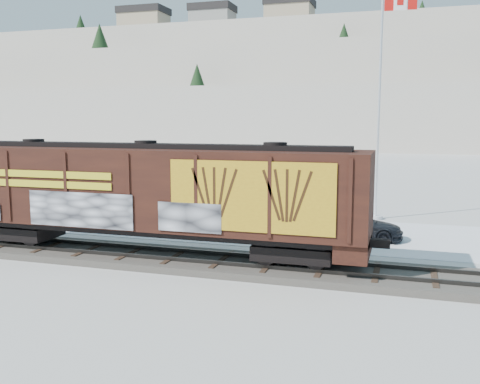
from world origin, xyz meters
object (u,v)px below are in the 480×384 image
(hopper_railcar, at_px, (147,191))
(car_white, at_px, (314,217))
(car_silver, at_px, (122,206))
(flagpole, at_px, (380,135))
(car_dark, at_px, (355,225))

(hopper_railcar, xyz_separation_m, car_white, (5.71, 7.31, -2.05))
(car_silver, relative_size, car_white, 0.82)
(flagpole, xyz_separation_m, car_silver, (-14.41, -4.30, -4.20))
(hopper_railcar, height_order, car_dark, hopper_railcar)
(car_silver, height_order, car_dark, car_silver)
(hopper_railcar, distance_m, car_white, 9.50)
(hopper_railcar, distance_m, car_dark, 10.51)
(hopper_railcar, xyz_separation_m, flagpole, (8.63, 12.40, 2.02))
(flagpole, distance_m, car_silver, 15.62)
(flagpole, xyz_separation_m, car_dark, (-0.78, -5.78, -4.24))
(hopper_railcar, distance_m, car_silver, 10.19)
(flagpole, height_order, car_silver, flagpole)
(hopper_railcar, bearing_deg, flagpole, 55.16)
(car_silver, relative_size, car_dark, 0.90)
(car_dark, bearing_deg, car_white, 73.23)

